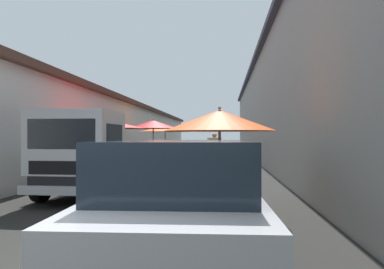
{
  "coord_description": "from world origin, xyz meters",
  "views": [
    {
      "loc": [
        -1.96,
        -1.76,
        1.49
      ],
      "look_at": [
        10.43,
        -0.58,
        1.58
      ],
      "focal_mm": 32.25,
      "sensor_mm": 36.0,
      "label": 1
    }
  ],
  "objects_px": {
    "delivery_truck": "(89,155)",
    "hatchback_car": "(181,201)",
    "fruit_stall_far_left": "(217,136)",
    "plastic_stool": "(203,166)",
    "fruit_stall_far_right": "(152,133)",
    "fruit_stall_near_left": "(106,131)",
    "parked_scooter": "(244,160)",
    "fruit_stall_near_right": "(165,133)",
    "vendor_by_crates": "(214,148)"
  },
  "relations": [
    {
      "from": "fruit_stall_far_left",
      "to": "fruit_stall_near_left",
      "type": "relative_size",
      "value": 0.8
    },
    {
      "from": "fruit_stall_near_right",
      "to": "parked_scooter",
      "type": "relative_size",
      "value": 1.66
    },
    {
      "from": "fruit_stall_far_left",
      "to": "fruit_stall_near_right",
      "type": "distance_m",
      "value": 12.02
    },
    {
      "from": "vendor_by_crates",
      "to": "parked_scooter",
      "type": "xyz_separation_m",
      "value": [
        -0.97,
        -1.32,
        -0.53
      ]
    },
    {
      "from": "delivery_truck",
      "to": "fruit_stall_far_right",
      "type": "bearing_deg",
      "value": -2.04
    },
    {
      "from": "fruit_stall_far_right",
      "to": "parked_scooter",
      "type": "bearing_deg",
      "value": -77.2
    },
    {
      "from": "vendor_by_crates",
      "to": "delivery_truck",
      "type": "bearing_deg",
      "value": 160.87
    },
    {
      "from": "vendor_by_crates",
      "to": "parked_scooter",
      "type": "height_order",
      "value": "vendor_by_crates"
    },
    {
      "from": "fruit_stall_near_right",
      "to": "delivery_truck",
      "type": "xyz_separation_m",
      "value": [
        -10.2,
        0.11,
        -0.64
      ]
    },
    {
      "from": "vendor_by_crates",
      "to": "plastic_stool",
      "type": "bearing_deg",
      "value": 171.23
    },
    {
      "from": "fruit_stall_near_right",
      "to": "vendor_by_crates",
      "type": "xyz_separation_m",
      "value": [
        -2.0,
        -2.73,
        -0.7
      ]
    },
    {
      "from": "parked_scooter",
      "to": "plastic_stool",
      "type": "height_order",
      "value": "parked_scooter"
    },
    {
      "from": "fruit_stall_far_left",
      "to": "fruit_stall_far_right",
      "type": "height_order",
      "value": "fruit_stall_far_right"
    },
    {
      "from": "delivery_truck",
      "to": "hatchback_car",
      "type": "bearing_deg",
      "value": -146.07
    },
    {
      "from": "hatchback_car",
      "to": "parked_scooter",
      "type": "relative_size",
      "value": 2.34
    },
    {
      "from": "delivery_truck",
      "to": "plastic_stool",
      "type": "distance_m",
      "value": 6.28
    },
    {
      "from": "delivery_truck",
      "to": "plastic_stool",
      "type": "xyz_separation_m",
      "value": [
        5.73,
        -2.46,
        -0.71
      ]
    },
    {
      "from": "hatchback_car",
      "to": "plastic_stool",
      "type": "distance_m",
      "value": 9.93
    },
    {
      "from": "fruit_stall_near_right",
      "to": "delivery_truck",
      "type": "height_order",
      "value": "fruit_stall_near_right"
    },
    {
      "from": "fruit_stall_far_left",
      "to": "delivery_truck",
      "type": "relative_size",
      "value": 0.45
    },
    {
      "from": "fruit_stall_far_left",
      "to": "plastic_stool",
      "type": "distance_m",
      "value": 7.29
    },
    {
      "from": "fruit_stall_far_right",
      "to": "plastic_stool",
      "type": "relative_size",
      "value": 5.26
    },
    {
      "from": "hatchback_car",
      "to": "vendor_by_crates",
      "type": "bearing_deg",
      "value": -0.12
    },
    {
      "from": "parked_scooter",
      "to": "fruit_stall_near_left",
      "type": "bearing_deg",
      "value": 128.91
    },
    {
      "from": "fruit_stall_near_right",
      "to": "hatchback_car",
      "type": "height_order",
      "value": "fruit_stall_near_right"
    },
    {
      "from": "fruit_stall_near_left",
      "to": "vendor_by_crates",
      "type": "distance_m",
      "value": 6.12
    },
    {
      "from": "fruit_stall_far_right",
      "to": "fruit_stall_near_right",
      "type": "distance_m",
      "value": 3.87
    },
    {
      "from": "fruit_stall_near_left",
      "to": "delivery_truck",
      "type": "bearing_deg",
      "value": -167.47
    },
    {
      "from": "delivery_truck",
      "to": "parked_scooter",
      "type": "height_order",
      "value": "delivery_truck"
    },
    {
      "from": "fruit_stall_near_right",
      "to": "hatchback_car",
      "type": "bearing_deg",
      "value": -169.34
    },
    {
      "from": "parked_scooter",
      "to": "delivery_truck",
      "type": "bearing_deg",
      "value": 150.03
    },
    {
      "from": "vendor_by_crates",
      "to": "plastic_stool",
      "type": "distance_m",
      "value": 2.58
    },
    {
      "from": "fruit_stall_near_right",
      "to": "fruit_stall_far_left",
      "type": "bearing_deg",
      "value": -165.22
    },
    {
      "from": "fruit_stall_far_left",
      "to": "parked_scooter",
      "type": "xyz_separation_m",
      "value": [
        8.65,
        -0.99,
        -1.06
      ]
    },
    {
      "from": "parked_scooter",
      "to": "plastic_stool",
      "type": "relative_size",
      "value": 3.89
    },
    {
      "from": "fruit_stall_far_left",
      "to": "fruit_stall_near_left",
      "type": "distance_m",
      "value": 6.11
    },
    {
      "from": "fruit_stall_near_right",
      "to": "vendor_by_crates",
      "type": "distance_m",
      "value": 3.46
    },
    {
      "from": "fruit_stall_far_left",
      "to": "vendor_by_crates",
      "type": "xyz_separation_m",
      "value": [
        9.62,
        0.33,
        -0.53
      ]
    },
    {
      "from": "delivery_truck",
      "to": "vendor_by_crates",
      "type": "height_order",
      "value": "delivery_truck"
    },
    {
      "from": "fruit_stall_far_right",
      "to": "parked_scooter",
      "type": "xyz_separation_m",
      "value": [
        0.9,
        -3.94,
        -1.23
      ]
    },
    {
      "from": "delivery_truck",
      "to": "vendor_by_crates",
      "type": "bearing_deg",
      "value": -19.13
    },
    {
      "from": "fruit_stall_far_left",
      "to": "plastic_stool",
      "type": "xyz_separation_m",
      "value": [
        7.16,
        0.71,
        -1.19
      ]
    },
    {
      "from": "fruit_stall_far_left",
      "to": "hatchback_car",
      "type": "distance_m",
      "value": 2.89
    },
    {
      "from": "fruit_stall_near_left",
      "to": "hatchback_car",
      "type": "bearing_deg",
      "value": -154.6
    },
    {
      "from": "fruit_stall_near_left",
      "to": "parked_scooter",
      "type": "xyz_separation_m",
      "value": [
        3.95,
        -4.9,
        -1.23
      ]
    },
    {
      "from": "fruit_stall_far_left",
      "to": "parked_scooter",
      "type": "distance_m",
      "value": 8.77
    },
    {
      "from": "hatchback_car",
      "to": "delivery_truck",
      "type": "bearing_deg",
      "value": 33.93
    },
    {
      "from": "fruit_stall_near_left",
      "to": "parked_scooter",
      "type": "distance_m",
      "value": 6.41
    },
    {
      "from": "fruit_stall_near_right",
      "to": "delivery_truck",
      "type": "relative_size",
      "value": 0.57
    },
    {
      "from": "fruit_stall_near_left",
      "to": "plastic_stool",
      "type": "relative_size",
      "value": 6.37
    }
  ]
}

